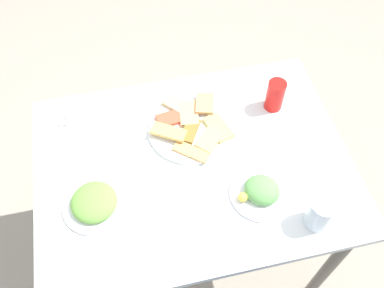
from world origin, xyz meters
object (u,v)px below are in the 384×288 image
Objects in this scene: paper_napkin at (84,116)px; pide_platter at (191,127)px; salad_plate_greens at (261,191)px; spoon at (85,119)px; soda_can at (275,95)px; drinking_glass at (320,213)px; fork at (84,112)px; salad_plate_rice at (94,203)px; dining_table at (193,177)px.

pide_platter is at bearing 159.16° from paper_napkin.
salad_plate_greens is 0.68m from spoon.
pide_platter is 2.63× the size of soda_can.
spoon is at bearing -38.96° from salad_plate_greens.
drinking_glass reaches higher than fork.
drinking_glass reaches higher than pide_platter.
spoon is (0.53, -0.43, -0.01)m from salad_plate_greens.
salad_plate_rice is at bearing 91.19° from paper_napkin.
spoon is at bearing 90.00° from paper_napkin.
pide_platter reaches higher than dining_table.
paper_napkin is (0.67, -0.57, -0.06)m from drinking_glass.
paper_napkin is at bearing -20.84° from pide_platter.
paper_napkin is at bearing -88.81° from salad_plate_rice.
salad_plate_rice reaches higher than fork.
dining_table is at bearing -42.34° from drinking_glass.
pide_platter reaches higher than fork.
drinking_glass is at bearing 124.61° from pide_platter.
salad_plate_rice reaches higher than pide_platter.
salad_plate_greens reaches higher than fork.
salad_plate_greens is 1.59× the size of paper_napkin.
salad_plate_greens is at bearing -42.84° from drinking_glass.
dining_table is at bearing 134.18° from fork.
soda_can is 0.70m from spoon.
pide_platter is at bearing -62.11° from salad_plate_greens.
soda_can is 0.47m from drinking_glass.
pide_platter is at bearing 151.78° from fork.
spoon is (0.69, -0.09, -0.06)m from soda_can.
drinking_glass is (-0.30, 0.43, 0.05)m from pide_platter.
salad_plate_greens is at bearing 65.17° from soda_can.
pide_platter is 2.53× the size of paper_napkin.
spoon reaches higher than dining_table.
soda_can reaches higher than salad_plate_rice.
paper_napkin is (0.53, -0.45, -0.02)m from salad_plate_greens.
pide_platter is at bearing -55.39° from drinking_glass.
soda_can is at bearing 170.31° from spoon.
dining_table is 0.45m from spoon.
soda_can reaches higher than fork.
salad_plate_greens is 0.99× the size of salad_plate_rice.
salad_plate_rice is 0.37m from paper_napkin.
spoon is (0.67, -0.56, -0.05)m from drinking_glass.
paper_napkin is at bearing -39.10° from dining_table.
fork is (0.01, -0.39, -0.02)m from salad_plate_rice.
paper_napkin is 0.02m from spoon.
drinking_glass is (-0.66, 0.20, 0.04)m from salad_plate_rice.
salad_plate_rice is at bearing 15.04° from dining_table.
dining_table is 3.30× the size of pide_platter.
salad_plate_greens is 0.53m from salad_plate_rice.
salad_plate_rice is at bearing 21.47° from soda_can.
pide_platter is at bearing -98.84° from dining_table.
pide_platter is 0.43m from salad_plate_rice.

